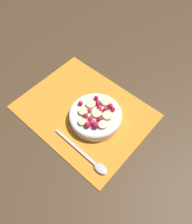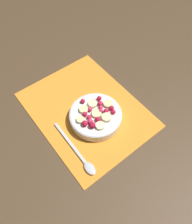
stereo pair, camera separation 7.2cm
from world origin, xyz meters
TOP-DOWN VIEW (x-y plane):
  - ground_plane at (0.00, 0.00)m, footprint 3.00×3.00m
  - placemat at (0.00, 0.00)m, footprint 0.45×0.35m
  - fruit_bowl at (-0.05, -0.00)m, footprint 0.18×0.18m
  - spoon at (-0.14, 0.12)m, footprint 0.22×0.03m

SIDE VIEW (x-z plane):
  - ground_plane at x=0.00m, z-range 0.00..0.00m
  - placemat at x=0.00m, z-range 0.00..0.01m
  - spoon at x=-0.14m, z-range 0.01..0.01m
  - fruit_bowl at x=-0.05m, z-range 0.00..0.06m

